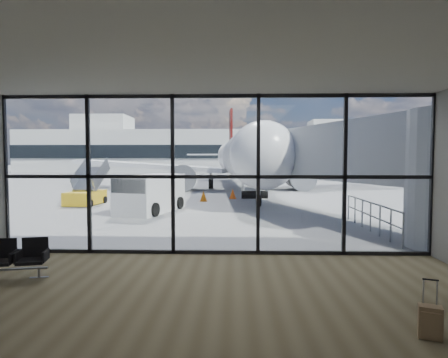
{
  "coord_description": "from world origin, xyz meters",
  "views": [
    {
      "loc": [
        0.55,
        -10.47,
        2.7
      ],
      "look_at": [
        0.16,
        3.0,
        1.98
      ],
      "focal_mm": 30.0,
      "sensor_mm": 36.0,
      "label": 1
    }
  ],
  "objects_px": {
    "suitcase": "(430,322)",
    "mobile_stairs": "(86,196)",
    "seating_row": "(1,257)",
    "airliner": "(240,158)",
    "belt_loader": "(171,185)",
    "service_van": "(150,193)"
  },
  "relations": [
    {
      "from": "suitcase",
      "to": "mobile_stairs",
      "type": "relative_size",
      "value": 0.27
    },
    {
      "from": "seating_row",
      "to": "suitcase",
      "type": "height_order",
      "value": "suitcase"
    },
    {
      "from": "airliner",
      "to": "belt_loader",
      "type": "height_order",
      "value": "airliner"
    },
    {
      "from": "belt_loader",
      "to": "service_van",
      "type": "bearing_deg",
      "value": -71.11
    },
    {
      "from": "mobile_stairs",
      "to": "airliner",
      "type": "bearing_deg",
      "value": 59.58
    },
    {
      "from": "seating_row",
      "to": "airliner",
      "type": "distance_m",
      "value": 27.4
    },
    {
      "from": "service_van",
      "to": "mobile_stairs",
      "type": "height_order",
      "value": "mobile_stairs"
    },
    {
      "from": "airliner",
      "to": "belt_loader",
      "type": "distance_m",
      "value": 7.58
    },
    {
      "from": "suitcase",
      "to": "belt_loader",
      "type": "xyz_separation_m",
      "value": [
        -8.17,
        24.86,
        0.28
      ]
    },
    {
      "from": "suitcase",
      "to": "belt_loader",
      "type": "bearing_deg",
      "value": 128.97
    },
    {
      "from": "suitcase",
      "to": "service_van",
      "type": "height_order",
      "value": "service_van"
    },
    {
      "from": "seating_row",
      "to": "mobile_stairs",
      "type": "relative_size",
      "value": 0.61
    },
    {
      "from": "belt_loader",
      "to": "airliner",
      "type": "bearing_deg",
      "value": 52.4
    },
    {
      "from": "belt_loader",
      "to": "mobile_stairs",
      "type": "relative_size",
      "value": 1.15
    },
    {
      "from": "airliner",
      "to": "mobile_stairs",
      "type": "height_order",
      "value": "airliner"
    },
    {
      "from": "seating_row",
      "to": "belt_loader",
      "type": "bearing_deg",
      "value": 77.6
    },
    {
      "from": "seating_row",
      "to": "airliner",
      "type": "bearing_deg",
      "value": 65.57
    },
    {
      "from": "seating_row",
      "to": "service_van",
      "type": "relative_size",
      "value": 0.43
    },
    {
      "from": "suitcase",
      "to": "belt_loader",
      "type": "distance_m",
      "value": 26.16
    },
    {
      "from": "suitcase",
      "to": "mobile_stairs",
      "type": "bearing_deg",
      "value": 146.66
    },
    {
      "from": "seating_row",
      "to": "belt_loader",
      "type": "height_order",
      "value": "belt_loader"
    },
    {
      "from": "mobile_stairs",
      "to": "belt_loader",
      "type": "bearing_deg",
      "value": 72.44
    }
  ]
}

